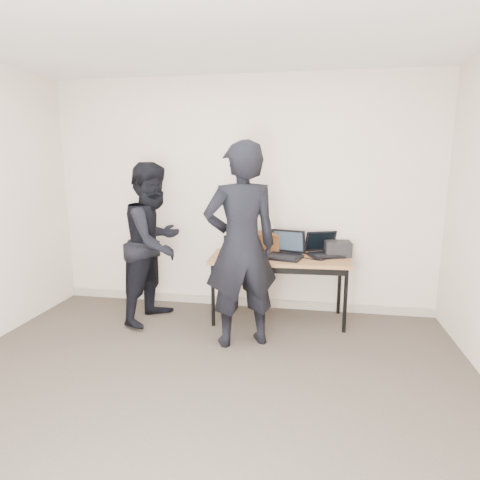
% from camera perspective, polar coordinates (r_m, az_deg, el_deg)
% --- Properties ---
extents(room, '(4.60, 4.60, 2.80)m').
position_cam_1_polar(room, '(2.55, -8.45, 1.91)').
color(room, '#453C34').
rests_on(room, ground).
extents(desk, '(1.53, 0.72, 0.72)m').
position_cam_1_polar(desk, '(4.40, 5.59, -3.20)').
color(desk, '#916037').
rests_on(desk, ground).
extents(laptop_beige, '(0.31, 0.31, 0.23)m').
position_cam_1_polar(laptop_beige, '(4.44, -0.85, -1.62)').
color(laptop_beige, '#C0B199').
rests_on(laptop_beige, desk).
extents(laptop_center, '(0.45, 0.44, 0.29)m').
position_cam_1_polar(laptop_center, '(4.38, 6.47, -1.61)').
color(laptop_center, black).
rests_on(laptop_center, desk).
extents(laptop_right, '(0.45, 0.44, 0.26)m').
position_cam_1_polar(laptop_right, '(4.54, 11.82, -1.42)').
color(laptop_right, black).
rests_on(laptop_right, desk).
extents(leather_satchel, '(0.38, 0.22, 0.25)m').
position_cam_1_polar(leather_satchel, '(4.60, 3.61, -0.16)').
color(leather_satchel, '#573117').
rests_on(leather_satchel, desk).
extents(tissue, '(0.14, 0.12, 0.08)m').
position_cam_1_polar(tissue, '(4.57, 4.01, 1.76)').
color(tissue, white).
rests_on(tissue, leather_satchel).
extents(equipment_box, '(0.30, 0.26, 0.16)m').
position_cam_1_polar(equipment_box, '(4.56, 13.72, -1.18)').
color(equipment_box, black).
rests_on(equipment_box, desk).
extents(power_brick, '(0.08, 0.05, 0.03)m').
position_cam_1_polar(power_brick, '(4.24, 2.46, -2.69)').
color(power_brick, black).
rests_on(power_brick, desk).
extents(cables, '(1.16, 0.42, 0.01)m').
position_cam_1_polar(cables, '(4.38, 6.20, -2.43)').
color(cables, black).
rests_on(cables, desk).
extents(person_typist, '(0.84, 0.72, 1.94)m').
position_cam_1_polar(person_typist, '(3.75, 0.16, -0.88)').
color(person_typist, black).
rests_on(person_typist, ground).
extents(person_observer, '(0.84, 0.98, 1.74)m').
position_cam_1_polar(person_observer, '(4.47, -12.08, -0.43)').
color(person_observer, black).
rests_on(person_observer, ground).
extents(baseboard, '(4.50, 0.03, 0.10)m').
position_cam_1_polar(baseboard, '(4.99, 0.11, -8.73)').
color(baseboard, '#AAA18D').
rests_on(baseboard, ground).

